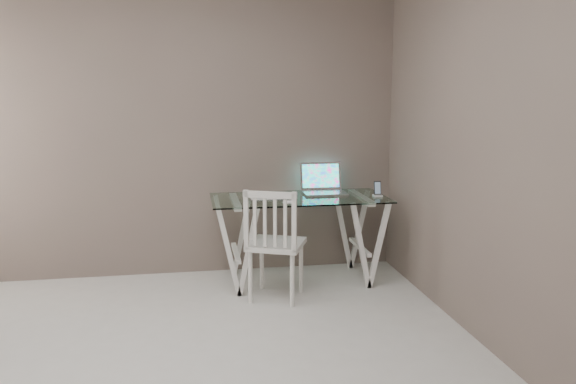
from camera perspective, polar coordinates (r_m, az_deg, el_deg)
name	(u,v)px	position (r m, az deg, el deg)	size (l,w,h in m)	color
room	(144,75)	(2.83, -14.43, 11.42)	(4.50, 4.52, 2.71)	beige
desk	(299,238)	(4.89, 1.13, -4.73)	(1.50, 0.70, 0.75)	silver
chair	(274,240)	(4.39, -1.44, -4.87)	(0.54, 0.54, 0.91)	silver
laptop	(323,186)	(5.03, 3.56, 0.65)	(0.38, 0.32, 0.26)	#B3B3B8
keyboard	(266,199)	(4.72, -2.23, -0.70)	(0.27, 0.12, 0.01)	silver
mouse	(289,202)	(4.51, 0.08, -1.05)	(0.10, 0.06, 0.03)	white
phone_dock	(378,192)	(4.90, 9.08, -0.03)	(0.07, 0.07, 0.13)	white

